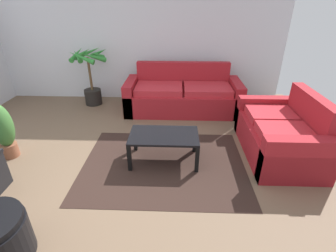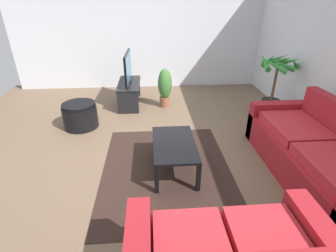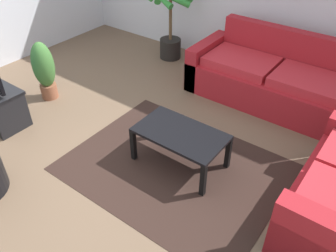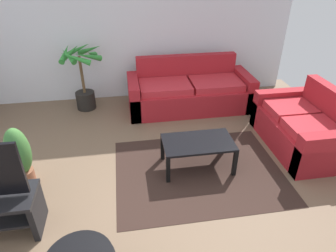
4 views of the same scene
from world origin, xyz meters
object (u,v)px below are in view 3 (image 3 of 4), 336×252
object	(u,v)px
couch_main	(274,81)
coffee_table	(180,137)
potted_palm	(171,23)
potted_plant_small	(44,69)

from	to	relation	value
couch_main	coffee_table	bearing A→B (deg)	-99.14
couch_main	potted_palm	distance (m)	1.94
potted_plant_small	coffee_table	bearing A→B (deg)	-0.54
coffee_table	potted_palm	bearing A→B (deg)	128.44
coffee_table	potted_plant_small	world-z (taller)	potted_plant_small
couch_main	coffee_table	world-z (taller)	couch_main
coffee_table	potted_palm	xyz separation A→B (m)	(-1.61, 2.03, 0.24)
couch_main	potted_palm	xyz separation A→B (m)	(-1.90, 0.27, 0.29)
coffee_table	potted_plant_small	xyz separation A→B (m)	(-2.22, 0.02, 0.07)
potted_palm	potted_plant_small	xyz separation A→B (m)	(-0.60, -2.01, -0.17)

